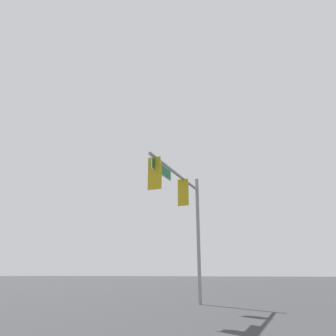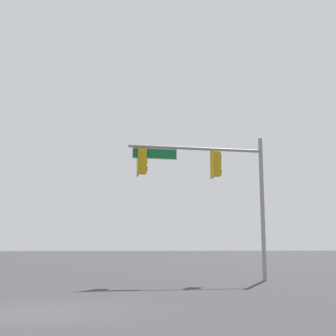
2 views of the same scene
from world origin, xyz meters
name	(u,v)px [view 1 (image 1 of 2)]	position (x,y,z in m)	size (l,w,h in m)	color
signal_pole_near	(181,201)	(-6.36, -8.67, 4.65)	(6.19, 0.59, 6.40)	gray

